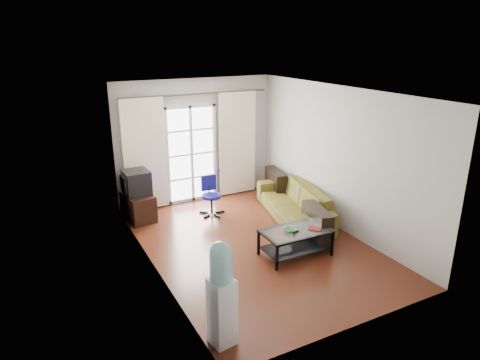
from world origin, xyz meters
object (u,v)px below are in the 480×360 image
sofa (294,202)px  water_cooler (222,292)px  tv_stand (139,207)px  task_chair (211,203)px  coffee_table (295,239)px  crt_tv (136,183)px

sofa → water_cooler: bearing=-33.2°
tv_stand → task_chair: bearing=-24.0°
coffee_table → crt_tv: crt_tv is taller
water_cooler → crt_tv: bearing=80.0°
tv_stand → coffee_table: bearing=-62.6°
task_chair → water_cooler: water_cooler is taller
coffee_table → crt_tv: 3.41m
sofa → task_chair: size_ratio=3.00×
tv_stand → water_cooler: (-0.07, -4.10, 0.44)m
sofa → coffee_table: size_ratio=2.09×
water_cooler → sofa: bearing=34.5°
coffee_table → water_cooler: size_ratio=0.86×
coffee_table → task_chair: task_chair is taller
coffee_table → tv_stand: size_ratio=1.58×
crt_tv → task_chair: 1.59m
sofa → task_chair: 1.70m
sofa → tv_stand: bearing=-102.0°
coffee_table → crt_tv: (-1.96, 2.76, 0.48)m
task_chair → tv_stand: bearing=170.3°
coffee_table → tv_stand: tv_stand is taller
coffee_table → water_cooler: 2.50m
tv_stand → water_cooler: 4.12m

